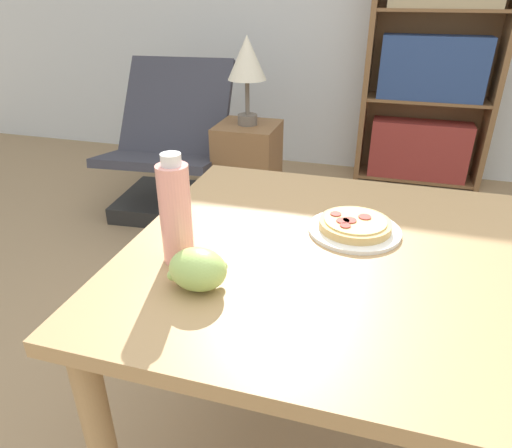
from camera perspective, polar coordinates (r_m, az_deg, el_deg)
The scene contains 8 objects.
dining_table at distance 1.12m, azimuth 11.69°, elevation -7.99°, with size 1.04×0.91×0.73m.
pizza_on_plate at distance 1.15m, azimuth 12.23°, elevation -0.32°, with size 0.23×0.23×0.04m.
grape_bunch at distance 0.92m, azimuth -7.28°, elevation -5.65°, with size 0.12×0.09×0.09m.
drink_bottle at distance 0.98m, azimuth -10.02°, elevation 1.41°, with size 0.07×0.07×0.25m.
lounge_chair_near at distance 2.91m, azimuth -10.60°, elevation 7.31°, with size 0.73×0.82×0.88m.
bookshelf at distance 3.40m, azimuth 21.24°, elevation 18.10°, with size 0.86×0.27×1.72m.
side_table at distance 2.72m, azimuth -1.01°, elevation 6.42°, with size 0.34×0.34×0.58m.
table_lamp at distance 2.56m, azimuth -1.13°, elevation 19.57°, with size 0.21×0.21×0.47m.
Camera 1 is at (0.07, -0.90, 1.26)m, focal length 32.00 mm.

